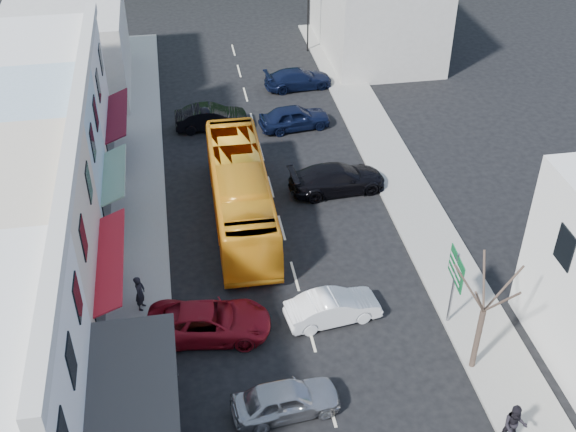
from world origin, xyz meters
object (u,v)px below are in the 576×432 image
object	(u,v)px
direction_sign	(453,290)
traffic_signal	(308,19)
car_silver	(286,400)
pedestrian_left	(140,294)
bus	(241,195)
car_white	(333,308)
street_tree	(483,311)
car_red	(209,322)
pedestrian_right	(514,427)

from	to	relation	value
direction_sign	traffic_signal	bearing A→B (deg)	94.37
car_silver	pedestrian_left	bearing A→B (deg)	33.57
bus	pedestrian_left	world-z (taller)	bus
car_white	pedestrian_left	distance (m)	8.75
pedestrian_left	street_tree	size ratio (longest dim) A/B	0.26
car_red	direction_sign	xyz separation A→B (m)	(10.60, -1.11, 1.29)
bus	traffic_signal	bearing A→B (deg)	70.93
pedestrian_right	traffic_signal	size ratio (longest dim) A/B	0.33
direction_sign	pedestrian_right	bearing A→B (deg)	-85.56
direction_sign	car_white	bearing A→B (deg)	171.25
car_white	pedestrian_right	bearing A→B (deg)	-154.21
bus	street_tree	size ratio (longest dim) A/B	1.78
bus	car_white	bearing A→B (deg)	-68.58
direction_sign	car_silver	bearing A→B (deg)	-151.61
car_white	traffic_signal	world-z (taller)	traffic_signal
car_white	traffic_signal	distance (m)	30.47
car_white	car_red	world-z (taller)	same
pedestrian_left	direction_sign	world-z (taller)	direction_sign
car_silver	street_tree	xyz separation A→B (m)	(8.08, 0.96, 2.56)
car_silver	direction_sign	distance (m)	8.89
car_silver	pedestrian_right	xyz separation A→B (m)	(8.08, -2.91, 0.30)
car_white	street_tree	world-z (taller)	street_tree
car_red	street_tree	bearing A→B (deg)	-102.42
car_red	pedestrian_right	xyz separation A→B (m)	(10.70, -7.71, 0.30)
pedestrian_left	direction_sign	distance (m)	13.94
car_silver	car_red	xyz separation A→B (m)	(-2.61, 4.80, 0.00)
street_tree	direction_sign	bearing A→B (deg)	91.96
car_white	car_silver	bearing A→B (deg)	140.48
bus	car_silver	xyz separation A→B (m)	(0.22, -13.20, -0.85)
car_red	direction_sign	world-z (taller)	direction_sign
pedestrian_left	car_white	bearing A→B (deg)	-84.91
car_red	street_tree	xyz separation A→B (m)	(10.70, -3.84, 2.56)
bus	traffic_signal	distance (m)	23.03
car_silver	car_red	bearing A→B (deg)	23.01
car_red	pedestrian_left	world-z (taller)	pedestrian_left
direction_sign	bus	bearing A→B (deg)	134.42
bus	pedestrian_left	xyz separation A→B (m)	(-5.34, -6.36, -0.55)
pedestrian_right	direction_sign	size ratio (longest dim) A/B	0.43
bus	pedestrian_left	bearing A→B (deg)	-129.22
car_red	pedestrian_right	distance (m)	13.19
pedestrian_right	street_tree	xyz separation A→B (m)	(0.00, 3.86, 2.26)
car_red	traffic_signal	size ratio (longest dim) A/B	0.88
bus	direction_sign	size ratio (longest dim) A/B	2.91
car_red	direction_sign	distance (m)	10.74
pedestrian_left	pedestrian_right	distance (m)	16.76
pedestrian_right	street_tree	size ratio (longest dim) A/B	0.26
car_silver	street_tree	bearing A→B (deg)	-88.80
pedestrian_right	traffic_signal	world-z (taller)	traffic_signal
direction_sign	car_red	bearing A→B (deg)	177.63
car_red	pedestrian_left	bearing A→B (deg)	62.70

